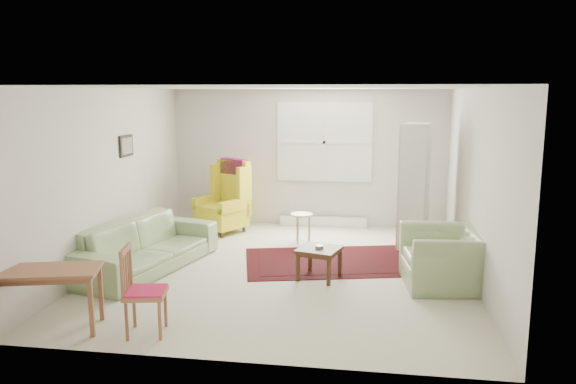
# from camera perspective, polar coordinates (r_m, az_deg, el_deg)

# --- Properties ---
(room) EXTENTS (5.04, 5.54, 2.51)m
(room) POSITION_cam_1_polar(r_m,az_deg,el_deg) (7.80, 0.04, 1.38)
(room) COLOR beige
(room) RESTS_ON ground
(rug) EXTENTS (2.76, 2.11, 0.02)m
(rug) POSITION_cam_1_polar(r_m,az_deg,el_deg) (8.27, 4.41, -7.00)
(rug) COLOR black
(rug) RESTS_ON ground
(sofa) EXTENTS (1.47, 2.52, 0.96)m
(sofa) POSITION_cam_1_polar(r_m,az_deg,el_deg) (8.04, -14.27, -4.35)
(sofa) COLOR #89A36C
(sofa) RESTS_ON ground
(armchair) EXTENTS (1.08, 1.21, 0.86)m
(armchair) POSITION_cam_1_polar(r_m,az_deg,el_deg) (7.44, 15.56, -5.94)
(armchair) COLOR #89A36C
(armchair) RESTS_ON ground
(wingback_chair) EXTENTS (1.03, 1.05, 1.29)m
(wingback_chair) POSITION_cam_1_polar(r_m,az_deg,el_deg) (9.88, -6.80, -0.46)
(wingback_chair) COLOR yellow
(wingback_chair) RESTS_ON ground
(coffee_table) EXTENTS (0.64, 0.64, 0.42)m
(coffee_table) POSITION_cam_1_polar(r_m,az_deg,el_deg) (7.49, 3.18, -7.23)
(coffee_table) COLOR #402413
(coffee_table) RESTS_ON ground
(stool) EXTENTS (0.42, 0.42, 0.49)m
(stool) POSITION_cam_1_polar(r_m,az_deg,el_deg) (9.25, 1.37, -3.65)
(stool) COLOR white
(stool) RESTS_ON ground
(cabinet) EXTENTS (0.57, 0.86, 1.97)m
(cabinet) POSITION_cam_1_polar(r_m,az_deg,el_deg) (9.11, 12.80, 0.65)
(cabinet) COLOR white
(cabinet) RESTS_ON ground
(desk) EXTENTS (1.14, 0.76, 0.66)m
(desk) POSITION_cam_1_polar(r_m,az_deg,el_deg) (6.38, -23.16, -10.03)
(desk) COLOR brown
(desk) RESTS_ON ground
(desk_chair) EXTENTS (0.47, 0.47, 0.92)m
(desk_chair) POSITION_cam_1_polar(r_m,az_deg,el_deg) (5.94, -14.27, -9.69)
(desk_chair) COLOR brown
(desk_chair) RESTS_ON ground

